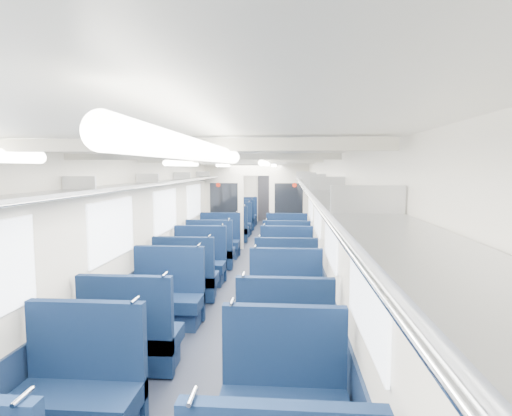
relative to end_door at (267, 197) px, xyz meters
name	(u,v)px	position (x,y,z in m)	size (l,w,h in m)	color
floor	(244,279)	(0.00, -8.94, -1.00)	(2.80, 18.00, 0.01)	black
ceiling	(244,160)	(0.00, -8.94, 1.35)	(2.80, 18.00, 0.01)	silver
wall_left	(174,220)	(-1.40, -8.94, 0.18)	(0.02, 18.00, 2.35)	beige
dado_left	(175,261)	(-1.39, -8.94, -0.65)	(0.03, 17.90, 0.70)	#0E1A31
wall_right	(316,221)	(1.40, -8.94, 0.18)	(0.02, 18.00, 2.35)	beige
dado_right	(315,263)	(1.39, -8.94, -0.65)	(0.03, 17.90, 0.70)	#0E1A31
wall_far	(267,193)	(0.00, 0.06, 0.18)	(2.80, 0.02, 2.35)	beige
luggage_rack_left	(182,180)	(-1.21, -8.94, 0.97)	(0.36, 17.40, 0.18)	#B2B5BA
luggage_rack_right	(307,180)	(1.21, -8.94, 0.97)	(0.36, 17.40, 0.18)	#B2B5BA
windows	(241,211)	(0.00, -9.40, 0.42)	(2.78, 15.60, 0.75)	white
ceiling_fittings	(242,163)	(0.00, -9.20, 1.29)	(2.70, 16.06, 0.11)	beige
end_door	(267,197)	(0.00, 0.00, 0.00)	(0.75, 0.06, 2.00)	black
bulkhead	(256,204)	(0.00, -5.84, 0.23)	(2.80, 0.10, 2.35)	beige
seat_6	(80,396)	(-0.83, -13.81, -0.65)	(1.01, 0.56, 1.13)	#0C1D3B
seat_7	(284,403)	(0.83, -13.79, -0.65)	(1.01, 0.56, 1.13)	#0C1D3B
seat_8	(131,340)	(-0.83, -12.71, -0.65)	(1.01, 0.56, 1.13)	#0C1D3B
seat_9	(285,343)	(0.83, -12.65, -0.65)	(1.01, 0.56, 1.13)	#0C1D3B
seat_10	(167,301)	(-0.83, -11.37, -0.65)	(1.01, 0.56, 1.13)	#0C1D3B
seat_11	(286,304)	(0.83, -11.40, -0.65)	(1.01, 0.56, 1.13)	#0C1D3B
seat_12	(186,280)	(-0.83, -10.30, -0.65)	(1.01, 0.56, 1.13)	#0C1D3B
seat_13	(286,281)	(0.83, -10.26, -0.65)	(1.01, 0.56, 1.13)	#0C1D3B
seat_14	(199,265)	(-0.83, -9.27, -0.65)	(1.01, 0.56, 1.13)	#0C1D3B
seat_15	(286,266)	(0.83, -9.19, -0.65)	(1.01, 0.56, 1.13)	#0C1D3B
seat_16	(211,253)	(-0.83, -8.10, -0.65)	(1.01, 0.56, 1.13)	#0C1D3B
seat_17	(286,254)	(0.83, -8.12, -0.65)	(1.01, 0.56, 1.13)	#0C1D3B
seat_18	(219,243)	(-0.83, -6.93, -0.65)	(1.01, 0.56, 1.13)	#0C1D3B
seat_19	(287,244)	(0.83, -6.94, -0.65)	(1.01, 0.56, 1.13)	#0C1D3B
seat_20	(231,230)	(-0.83, -4.82, -0.65)	(1.01, 0.56, 1.13)	#0C1D3B
seat_21	(287,231)	(0.83, -4.78, -0.65)	(1.01, 0.56, 1.13)	#0C1D3B
seat_22	(236,225)	(-0.83, -3.69, -0.65)	(1.01, 0.56, 1.13)	#0C1D3B
seat_23	(287,225)	(0.83, -3.55, -0.65)	(1.01, 0.56, 1.13)	#0C1D3B
seat_24	(240,220)	(-0.83, -2.40, -0.65)	(1.01, 0.56, 1.13)	#0C1D3B
seat_25	(287,221)	(0.83, -2.54, -0.65)	(1.01, 0.56, 1.13)	#0C1D3B
seat_26	(244,217)	(-0.83, -1.32, -0.65)	(1.01, 0.56, 1.13)	#0C1D3B
seat_27	(287,217)	(0.83, -1.40, -0.65)	(1.01, 0.56, 1.13)	#0C1D3B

